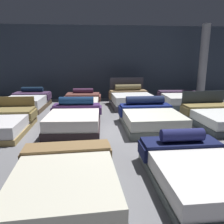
{
  "coord_description": "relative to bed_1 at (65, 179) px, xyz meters",
  "views": [
    {
      "loc": [
        -0.57,
        -5.61,
        1.96
      ],
      "look_at": [
        -0.03,
        0.59,
        0.43
      ],
      "focal_mm": 35.04,
      "sensor_mm": 36.0,
      "label": 1
    }
  ],
  "objects": [
    {
      "name": "bed_8",
      "position": [
        -2.19,
        5.89,
        0.07
      ],
      "size": [
        1.57,
        2.2,
        0.77
      ],
      "rotation": [
        0.0,
        0.0,
        -0.04
      ],
      "color": "#4F3E2D",
      "rests_on": "ground_plane"
    },
    {
      "name": "bed_11",
      "position": [
        4.2,
        5.84,
        0.05
      ],
      "size": [
        1.75,
        1.96,
        0.55
      ],
      "rotation": [
        0.0,
        0.0,
        -0.03
      ],
      "color": "#4E5A5A",
      "rests_on": "ground_plane"
    },
    {
      "name": "support_pillar",
      "position": [
        5.67,
        7.19,
        1.55
      ],
      "size": [
        0.38,
        0.38,
        3.5
      ],
      "primitive_type": "cylinder",
      "color": "#99999E",
      "rests_on": "ground_plane"
    },
    {
      "name": "showroom_back_wall",
      "position": [
        1.02,
        8.02,
        1.55
      ],
      "size": [
        18.0,
        0.06,
        3.5
      ],
      "primitive_type": "cube",
      "color": "#333D4C",
      "rests_on": "ground_plane"
    },
    {
      "name": "bed_1",
      "position": [
        0.0,
        0.0,
        0.0
      ],
      "size": [
        1.68,
        2.15,
        0.43
      ],
      "rotation": [
        0.0,
        0.0,
        0.06
      ],
      "color": "#4D585C",
      "rests_on": "ground_plane"
    },
    {
      "name": "bed_9",
      "position": [
        -0.03,
        6.01,
        0.03
      ],
      "size": [
        1.61,
        2.18,
        0.68
      ],
      "rotation": [
        0.0,
        0.0,
        -0.06
      ],
      "color": "brown",
      "rests_on": "ground_plane"
    },
    {
      "name": "bed_7",
      "position": [
        4.19,
        3.01,
        0.04
      ],
      "size": [
        1.7,
        2.17,
        0.91
      ],
      "rotation": [
        0.0,
        0.0,
        0.05
      ],
      "color": "#293137",
      "rests_on": "ground_plane"
    },
    {
      "name": "bed_10",
      "position": [
        2.02,
        5.96,
        0.11
      ],
      "size": [
        1.75,
        2.01,
        1.12
      ],
      "rotation": [
        0.0,
        0.0,
        0.05
      ],
      "color": "#302E39",
      "rests_on": "ground_plane"
    },
    {
      "name": "ground_plane",
      "position": [
        1.02,
        2.63,
        -0.21
      ],
      "size": [
        18.0,
        18.0,
        0.02
      ],
      "primitive_type": "cube",
      "color": "slate"
    },
    {
      "name": "bed_2",
      "position": [
        2.08,
        0.09,
        0.02
      ],
      "size": [
        1.51,
        2.08,
        0.71
      ],
      "rotation": [
        0.0,
        0.0,
        0.02
      ],
      "color": "#4D5553",
      "rests_on": "ground_plane"
    },
    {
      "name": "bed_6",
      "position": [
        2.09,
        3.02,
        0.07
      ],
      "size": [
        1.66,
        2.03,
        0.81
      ],
      "rotation": [
        0.0,
        0.0,
        0.01
      ],
      "color": "#525A53",
      "rests_on": "ground_plane"
    },
    {
      "name": "bed_5",
      "position": [
        -0.09,
        3.05,
        0.08
      ],
      "size": [
        1.57,
        2.0,
        0.83
      ],
      "rotation": [
        0.0,
        0.0,
        -0.05
      ],
      "color": "black",
      "rests_on": "ground_plane"
    }
  ]
}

